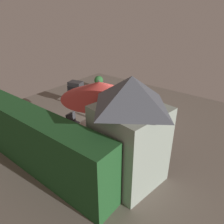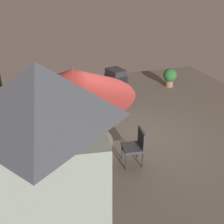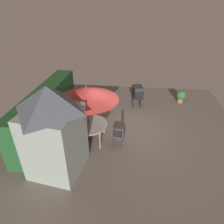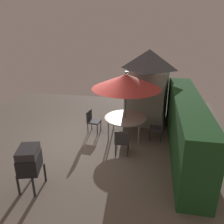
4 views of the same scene
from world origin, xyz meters
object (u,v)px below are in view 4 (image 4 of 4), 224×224
(garden_shed, at_px, (148,86))
(chair_toward_house, at_px, (122,140))
(patio_umbrella, at_px, (126,81))
(chair_near_shed, at_px, (159,127))
(chair_far_side, at_px, (132,111))
(chair_toward_hedge, at_px, (92,120))
(patio_table, at_px, (125,118))
(bbq_grill, at_px, (29,160))

(garden_shed, distance_m, chair_toward_house, 3.29)
(garden_shed, relative_size, patio_umbrella, 1.25)
(chair_toward_house, bearing_deg, patio_umbrella, -177.48)
(garden_shed, xyz_separation_m, patio_umbrella, (1.71, -0.73, 0.58))
(chair_near_shed, xyz_separation_m, chair_far_side, (-1.39, -1.13, 0.00))
(patio_umbrella, distance_m, chair_near_shed, 2.07)
(chair_near_shed, relative_size, chair_toward_hedge, 1.00)
(garden_shed, relative_size, patio_table, 1.98)
(garden_shed, xyz_separation_m, chair_far_side, (0.37, -0.61, -1.07))
(patio_umbrella, bearing_deg, chair_toward_hedge, -96.77)
(bbq_grill, height_order, chair_far_side, bbq_grill)
(chair_near_shed, height_order, chair_toward_hedge, same)
(garden_shed, height_order, bbq_grill, garden_shed)
(patio_umbrella, height_order, chair_near_shed, patio_umbrella)
(garden_shed, relative_size, chair_far_side, 3.47)
(patio_table, distance_m, chair_far_side, 1.37)
(patio_table, distance_m, bbq_grill, 3.94)
(chair_far_side, bearing_deg, garden_shed, 120.84)
(chair_toward_hedge, xyz_separation_m, chair_toward_house, (1.49, 1.41, 0.00))
(bbq_grill, bearing_deg, chair_toward_house, 134.30)
(bbq_grill, bearing_deg, garden_shed, 151.46)
(patio_table, relative_size, chair_toward_house, 1.76)
(garden_shed, xyz_separation_m, bbq_grill, (5.08, -2.76, -0.75))
(garden_shed, bearing_deg, patio_table, -23.04)
(chair_toward_house, bearing_deg, chair_far_side, 178.78)
(bbq_grill, bearing_deg, patio_table, 148.86)
(bbq_grill, bearing_deg, patio_umbrella, 148.86)
(patio_umbrella, height_order, chair_far_side, patio_umbrella)
(chair_far_side, bearing_deg, bbq_grill, -24.53)
(bbq_grill, xyz_separation_m, chair_near_shed, (-3.32, 3.28, -0.33))
(patio_umbrella, distance_m, chair_toward_hedge, 2.14)
(patio_table, bearing_deg, garden_shed, 156.96)
(chair_far_side, height_order, chair_toward_hedge, same)
(bbq_grill, distance_m, chair_toward_house, 2.94)
(patio_umbrella, bearing_deg, garden_shed, 156.96)
(bbq_grill, relative_size, chair_toward_hedge, 1.33)
(garden_shed, bearing_deg, chair_far_side, -59.16)
(garden_shed, bearing_deg, chair_near_shed, 16.37)
(patio_umbrella, distance_m, chair_toward_house, 2.12)
(chair_near_shed, bearing_deg, chair_toward_house, -42.90)
(patio_table, bearing_deg, bbq_grill, -31.14)
(chair_toward_hedge, bearing_deg, patio_umbrella, 83.23)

